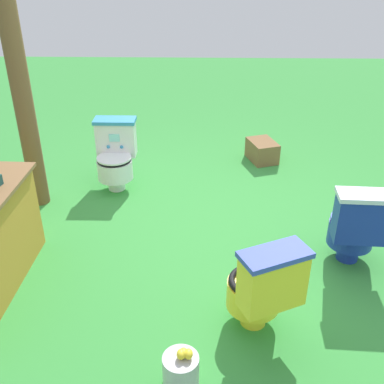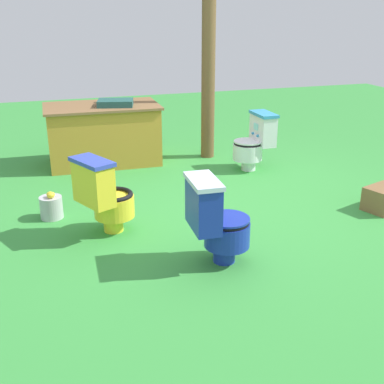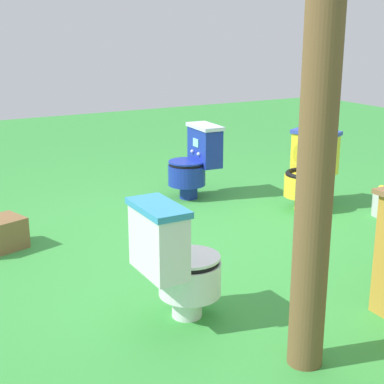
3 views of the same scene
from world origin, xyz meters
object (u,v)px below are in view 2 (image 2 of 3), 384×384
at_px(toilet_yellow, 105,195).
at_px(wooden_post, 208,77).
at_px(toilet_blue, 217,220).
at_px(lemon_bucket, 51,207).
at_px(vendor_table, 103,134).
at_px(small_crate, 384,198).
at_px(toilet_white, 255,141).

bearing_deg(toilet_yellow, wooden_post, 115.13).
distance_m(toilet_blue, lemon_bucket, 1.83).
distance_m(vendor_table, wooden_post, 1.57).
height_order(small_crate, lemon_bucket, lemon_bucket).
distance_m(toilet_yellow, wooden_post, 2.77).
height_order(toilet_white, lemon_bucket, toilet_white).
distance_m(toilet_white, vendor_table, 1.98).
bearing_deg(toilet_blue, toilet_white, 151.33).
height_order(wooden_post, small_crate, wooden_post).
xyz_separation_m(toilet_yellow, wooden_post, (1.72, 2.05, 0.71)).
xyz_separation_m(toilet_blue, wooden_post, (0.96, 2.88, 0.72)).
height_order(toilet_yellow, toilet_white, same).
height_order(toilet_yellow, toilet_blue, same).
distance_m(toilet_white, lemon_bucket, 2.68).
height_order(toilet_blue, vendor_table, vendor_table).
relative_size(toilet_white, lemon_bucket, 2.63).
relative_size(vendor_table, wooden_post, 0.68).
distance_m(toilet_yellow, toilet_white, 2.46).
bearing_deg(lemon_bucket, toilet_yellow, -48.05).
distance_m(vendor_table, lemon_bucket, 1.89).
relative_size(toilet_white, wooden_post, 0.33).
bearing_deg(toilet_blue, wooden_post, 164.56).
height_order(toilet_white, small_crate, toilet_white).
relative_size(toilet_blue, lemon_bucket, 2.63).
bearing_deg(toilet_yellow, toilet_white, 97.39).
bearing_deg(toilet_blue, lemon_bucket, -134.76).
bearing_deg(toilet_white, vendor_table, 62.97).
distance_m(small_crate, lemon_bucket, 3.35).
bearing_deg(small_crate, lemon_bucket, 165.57).
height_order(vendor_table, wooden_post, wooden_post).
xyz_separation_m(toilet_yellow, small_crate, (2.78, -0.32, -0.25)).
xyz_separation_m(toilet_white, lemon_bucket, (-2.54, -0.81, -0.25)).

